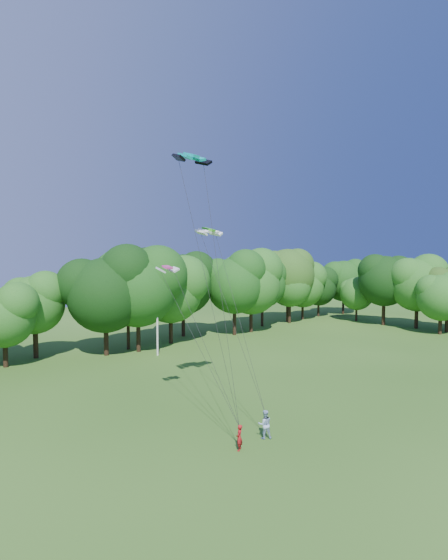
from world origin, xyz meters
TOP-DOWN VIEW (x-y plane):
  - ground at (0.00, 0.00)m, footprint 160.00×160.00m
  - utility_pole at (2.86, 30.16)m, footprint 1.69×0.29m
  - kite_flyer_left at (-5.53, 6.41)m, footprint 0.67×0.64m
  - kite_flyer_right at (-3.18, 6.65)m, footprint 1.11×1.04m
  - kite_teal at (-5.17, 11.75)m, footprint 2.67×1.30m
  - kite_green at (-1.62, 14.54)m, footprint 2.51×1.61m
  - kite_pink at (-5.65, 14.12)m, footprint 1.64×0.88m
  - tree_back_center at (1.75, 35.13)m, footprint 9.39×9.39m
  - tree_back_east at (31.83, 37.03)m, footprint 9.77×9.77m
  - tree_flank_east at (43.30, 16.06)m, footprint 7.22×7.22m

SIDE VIEW (x-z plane):
  - ground at x=0.00m, z-range 0.00..0.00m
  - kite_flyer_left at x=-5.53m, z-range 0.00..1.54m
  - kite_flyer_right at x=-3.18m, z-range 0.00..1.82m
  - utility_pole at x=2.86m, z-range 0.11..8.58m
  - tree_flank_east at x=43.30m, z-range 1.30..11.80m
  - tree_back_center at x=1.75m, z-range 1.70..15.36m
  - tree_back_east at x=31.83m, z-range 1.77..15.97m
  - kite_pink at x=-5.65m, z-range 10.54..10.81m
  - kite_green at x=-1.62m, z-range 13.32..13.70m
  - kite_teal at x=-5.17m, z-range 17.95..18.46m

